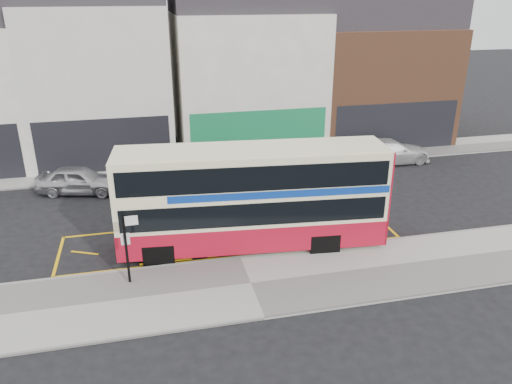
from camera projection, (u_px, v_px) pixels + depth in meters
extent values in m
plane|color=black|center=(238.00, 255.00, 19.91)|extent=(120.00, 120.00, 0.00)
cube|color=#A5A29C|center=(251.00, 285.00, 17.81)|extent=(40.00, 4.00, 0.15)
cube|color=gray|center=(240.00, 258.00, 19.55)|extent=(40.00, 0.15, 0.15)
cube|color=#A5A29C|center=(203.00, 165.00, 29.79)|extent=(50.00, 3.00, 0.15)
cube|color=silver|center=(102.00, 83.00, 30.56)|extent=(8.00, 8.00, 9.00)
cube|color=black|center=(104.00, 147.00, 28.08)|extent=(7.36, 0.06, 3.20)
cube|color=black|center=(105.00, 150.00, 28.17)|extent=(5.60, 0.04, 2.00)
cube|color=white|center=(245.00, 81.00, 32.54)|extent=(9.00, 8.00, 8.50)
cube|color=#157A46|center=(259.00, 137.00, 29.96)|extent=(8.28, 0.06, 3.20)
cube|color=black|center=(259.00, 140.00, 30.06)|extent=(6.30, 0.04, 2.00)
cube|color=brown|center=(372.00, 83.00, 34.62)|extent=(9.00, 8.00, 7.50)
cube|color=#28262B|center=(378.00, 12.00, 32.85)|extent=(9.00, 7.20, 1.80)
cube|color=black|center=(396.00, 128.00, 31.85)|extent=(8.28, 0.06, 3.20)
cube|color=black|center=(396.00, 131.00, 31.95)|extent=(6.30, 0.04, 2.00)
cube|color=#FFF5C2|center=(252.00, 196.00, 19.74)|extent=(10.69, 3.37, 3.87)
cube|color=#AF0E24|center=(252.00, 228.00, 20.27)|extent=(10.74, 3.41, 1.05)
cube|color=#AF0E24|center=(379.00, 189.00, 20.39)|extent=(0.29, 2.42, 3.87)
cube|color=black|center=(252.00, 202.00, 19.84)|extent=(10.28, 3.39, 0.91)
cube|color=black|center=(252.00, 168.00, 19.29)|extent=(10.28, 3.39, 0.96)
cube|color=#0E379C|center=(276.00, 183.00, 19.67)|extent=(8.60, 3.22, 0.29)
cube|color=black|center=(118.00, 215.00, 19.28)|extent=(0.27, 2.19, 1.53)
cube|color=black|center=(113.00, 174.00, 18.64)|extent=(0.27, 2.19, 0.96)
cube|color=black|center=(116.00, 193.00, 18.93)|extent=(0.21, 1.67, 0.33)
cube|color=#FFF5C2|center=(252.00, 150.00, 19.02)|extent=(10.68, 3.27, 0.11)
cylinder|color=black|center=(159.00, 255.00, 18.97)|extent=(0.98, 0.36, 0.96)
cylinder|color=black|center=(161.00, 230.00, 20.94)|extent=(0.98, 0.36, 0.96)
cylinder|color=black|center=(325.00, 244.00, 19.78)|extent=(0.98, 0.36, 0.96)
cylinder|color=black|center=(312.00, 221.00, 21.75)|extent=(0.98, 0.36, 0.96)
cube|color=black|center=(126.00, 249.00, 17.36)|extent=(0.09, 0.09, 2.66)
cube|color=white|center=(131.00, 220.00, 17.02)|extent=(0.48, 0.06, 0.39)
cube|color=white|center=(125.00, 239.00, 17.27)|extent=(0.31, 0.04, 0.44)
imported|color=#B8B8BD|center=(79.00, 180.00, 25.71)|extent=(4.49, 2.63, 1.43)
imported|color=#45474E|center=(208.00, 167.00, 27.79)|extent=(4.14, 2.61, 1.29)
imported|color=silver|center=(390.00, 151.00, 30.15)|extent=(5.06, 2.17, 1.45)
cylinder|color=black|center=(335.00, 138.00, 32.29)|extent=(0.24, 0.24, 1.77)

